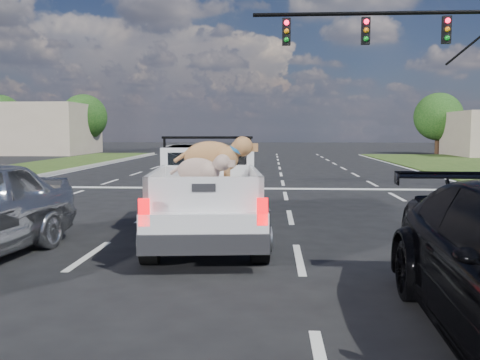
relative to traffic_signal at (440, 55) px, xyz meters
name	(u,v)px	position (x,y,z in m)	size (l,w,h in m)	color
ground	(192,257)	(-7.20, -10.50, -4.73)	(160.00, 160.00, 0.00)	black
road_markings	(227,202)	(-7.20, -3.94, -4.72)	(17.75, 60.00, 0.01)	silver
traffic_signal	(440,55)	(0.00, 0.00, 0.00)	(9.11, 0.31, 7.00)	black
building_left	(32,129)	(-27.20, 25.50, -2.53)	(10.00, 8.00, 4.40)	tan
tree_far_b	(0,117)	(-31.20, 27.50, -1.44)	(4.20, 4.20, 5.40)	#332114
tree_far_c	(84,117)	(-23.20, 27.50, -1.44)	(4.20, 4.20, 5.40)	#332114
tree_far_d	(438,117)	(8.80, 27.50, -1.44)	(4.20, 4.20, 5.40)	#332114
pickup_truck	(208,189)	(-7.15, -8.82, -3.79)	(2.44, 5.44, 1.97)	black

